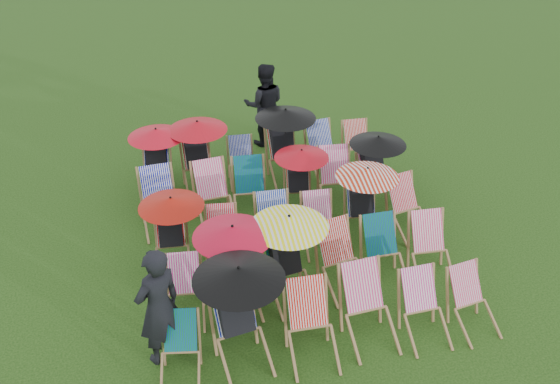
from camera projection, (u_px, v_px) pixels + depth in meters
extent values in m
plane|color=black|center=(294.00, 249.00, 10.48)|extent=(100.00, 100.00, 0.00)
cube|color=#0B732A|center=(180.00, 330.00, 8.10)|extent=(0.48, 0.39, 0.51)
cube|color=#071599|center=(233.00, 307.00, 8.27)|extent=(0.58, 0.47, 0.63)
cube|color=black|center=(235.00, 310.00, 8.23)|extent=(0.51, 0.52, 0.66)
sphere|color=tan|center=(231.00, 285.00, 8.13)|extent=(0.23, 0.23, 0.23)
cylinder|color=black|center=(240.00, 294.00, 8.06)|extent=(0.03, 0.03, 0.77)
cone|color=black|center=(239.00, 273.00, 7.87)|extent=(1.21, 1.21, 0.19)
cube|color=red|center=(307.00, 302.00, 8.37)|extent=(0.53, 0.40, 0.62)
cube|color=#F0307D|center=(362.00, 285.00, 8.63)|extent=(0.56, 0.43, 0.63)
cube|color=#EB2F92|center=(419.00, 289.00, 8.70)|extent=(0.48, 0.36, 0.56)
cube|color=#EF2F6A|center=(466.00, 284.00, 8.83)|extent=(0.50, 0.40, 0.53)
cube|color=#F3309F|center=(184.00, 273.00, 9.02)|extent=(0.49, 0.38, 0.54)
cube|color=#096220|center=(228.00, 262.00, 9.12)|extent=(0.55, 0.44, 0.60)
cube|color=black|center=(229.00, 265.00, 9.08)|extent=(0.47, 0.49, 0.63)
sphere|color=tan|center=(226.00, 243.00, 8.99)|extent=(0.22, 0.22, 0.22)
cylinder|color=black|center=(233.00, 250.00, 8.92)|extent=(0.03, 0.03, 0.73)
cone|color=red|center=(233.00, 231.00, 8.74)|extent=(1.15, 1.15, 0.18)
cube|color=#0A6D2B|center=(282.00, 252.00, 9.31)|extent=(0.56, 0.45, 0.60)
cube|color=black|center=(284.00, 254.00, 9.28)|extent=(0.49, 0.50, 0.63)
sphere|color=tan|center=(281.00, 233.00, 9.18)|extent=(0.22, 0.22, 0.22)
cylinder|color=black|center=(289.00, 240.00, 9.11)|extent=(0.03, 0.03, 0.74)
cone|color=#FAF80D|center=(289.00, 221.00, 8.93)|extent=(1.16, 1.16, 0.18)
cube|color=red|center=(335.00, 241.00, 9.54)|extent=(0.57, 0.46, 0.61)
cube|color=#0A7030|center=(380.00, 234.00, 9.71)|extent=(0.50, 0.37, 0.60)
cube|color=#F7316F|center=(428.00, 231.00, 9.80)|extent=(0.52, 0.40, 0.59)
cube|color=red|center=(171.00, 228.00, 9.97)|extent=(0.48, 0.37, 0.53)
cube|color=black|center=(171.00, 230.00, 9.93)|extent=(0.41, 0.42, 0.56)
sphere|color=tan|center=(169.00, 211.00, 9.85)|extent=(0.20, 0.20, 0.20)
cylinder|color=black|center=(173.00, 218.00, 9.77)|extent=(0.03, 0.03, 0.65)
cone|color=#A81409|center=(171.00, 202.00, 9.61)|extent=(1.03, 1.03, 0.16)
cube|color=red|center=(221.00, 222.00, 10.09)|extent=(0.49, 0.39, 0.54)
cube|color=#0824AD|center=(272.00, 211.00, 10.27)|extent=(0.51, 0.39, 0.59)
cube|color=#CE297B|center=(317.00, 209.00, 10.41)|extent=(0.48, 0.37, 0.55)
cube|color=#0820AC|center=(361.00, 198.00, 10.66)|extent=(0.50, 0.39, 0.55)
cube|color=black|center=(361.00, 200.00, 10.62)|extent=(0.43, 0.44, 0.58)
sphere|color=tan|center=(361.00, 182.00, 10.54)|extent=(0.20, 0.20, 0.20)
cylinder|color=black|center=(366.00, 188.00, 10.46)|extent=(0.03, 0.03, 0.68)
cone|color=#B92309|center=(368.00, 172.00, 10.29)|extent=(1.06, 1.06, 0.16)
cube|color=red|center=(402.00, 192.00, 10.78)|extent=(0.55, 0.45, 0.58)
cube|color=#080AA5|center=(157.00, 185.00, 10.88)|extent=(0.54, 0.41, 0.62)
cube|color=#F6317B|center=(210.00, 179.00, 11.05)|extent=(0.56, 0.44, 0.63)
cube|color=#0A6937|center=(249.00, 174.00, 11.21)|extent=(0.54, 0.42, 0.61)
cube|color=red|center=(298.00, 177.00, 11.36)|extent=(0.46, 0.36, 0.51)
cube|color=black|center=(298.00, 178.00, 11.32)|extent=(0.40, 0.41, 0.53)
sphere|color=tan|center=(297.00, 162.00, 11.25)|extent=(0.19, 0.19, 0.19)
cylinder|color=black|center=(301.00, 168.00, 11.17)|extent=(0.03, 0.03, 0.62)
cone|color=#B20A16|center=(302.00, 154.00, 11.02)|extent=(0.98, 0.98, 0.15)
cube|color=#FD328E|center=(334.00, 164.00, 11.47)|extent=(0.56, 0.44, 0.63)
cube|color=#E72E72|center=(371.00, 165.00, 11.64)|extent=(0.51, 0.41, 0.54)
cube|color=black|center=(372.00, 166.00, 11.61)|extent=(0.44, 0.45, 0.57)
sphere|color=tan|center=(371.00, 150.00, 11.52)|extent=(0.20, 0.20, 0.20)
cylinder|color=black|center=(377.00, 155.00, 11.46)|extent=(0.03, 0.03, 0.66)
cone|color=black|center=(378.00, 140.00, 11.30)|extent=(1.04, 1.04, 0.16)
cube|color=#071397|center=(157.00, 157.00, 11.88)|extent=(0.51, 0.41, 0.55)
cube|color=black|center=(156.00, 158.00, 11.84)|extent=(0.44, 0.45, 0.58)
sphere|color=tan|center=(155.00, 142.00, 11.76)|extent=(0.20, 0.20, 0.20)
cylinder|color=black|center=(158.00, 147.00, 11.67)|extent=(0.03, 0.03, 0.67)
cone|color=red|center=(156.00, 133.00, 11.51)|extent=(1.06, 1.06, 0.16)
cube|color=#C00606|center=(196.00, 152.00, 11.99)|extent=(0.50, 0.38, 0.58)
cube|color=black|center=(196.00, 153.00, 11.95)|extent=(0.42, 0.43, 0.61)
sphere|color=tan|center=(194.00, 136.00, 11.86)|extent=(0.21, 0.21, 0.21)
cylinder|color=black|center=(199.00, 141.00, 11.78)|extent=(0.03, 0.03, 0.71)
cone|color=#B40A16|center=(197.00, 126.00, 11.61)|extent=(1.12, 1.12, 0.17)
cube|color=#0819A6|center=(240.00, 150.00, 12.21)|extent=(0.45, 0.35, 0.51)
cube|color=red|center=(281.00, 141.00, 12.29)|extent=(0.53, 0.40, 0.61)
cube|color=black|center=(282.00, 142.00, 12.24)|extent=(0.45, 0.46, 0.64)
sphere|color=tan|center=(280.00, 125.00, 12.15)|extent=(0.22, 0.22, 0.22)
cylinder|color=black|center=(285.00, 130.00, 12.07)|extent=(0.03, 0.03, 0.75)
cone|color=black|center=(286.00, 114.00, 11.89)|extent=(1.18, 1.18, 0.18)
cube|color=#071FA3|center=(319.00, 136.00, 12.53)|extent=(0.53, 0.42, 0.58)
cube|color=red|center=(356.00, 134.00, 12.69)|extent=(0.48, 0.36, 0.55)
imported|color=black|center=(159.00, 307.00, 8.00)|extent=(0.78, 0.70, 1.79)
imported|color=black|center=(264.00, 105.00, 13.18)|extent=(0.99, 0.83, 1.82)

